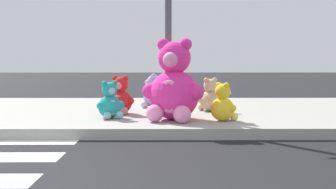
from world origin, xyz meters
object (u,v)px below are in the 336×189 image
(plush_red, at_px, (120,99))
(plush_teal, at_px, (110,103))
(sign_pole, at_px, (168,9))
(plush_yellow, at_px, (223,105))
(plush_lavender, at_px, (153,94))
(plush_lime, at_px, (163,98))
(plush_tan, at_px, (210,98))
(plush_pink_large, at_px, (174,88))

(plush_red, distance_m, plush_teal, 0.54)
(sign_pole, height_order, plush_yellow, sign_pole)
(plush_lavender, distance_m, plush_lime, 0.51)
(sign_pole, height_order, plush_teal, sign_pole)
(plush_lime, height_order, plush_yellow, plush_yellow)
(plush_tan, relative_size, plush_yellow, 1.03)
(sign_pole, xyz_separation_m, plush_pink_large, (0.08, -0.58, -1.21))
(sign_pole, xyz_separation_m, plush_lime, (-0.08, 0.58, -1.48))
(plush_pink_large, relative_size, plush_tan, 2.07)
(plush_red, relative_size, plush_lavender, 1.01)
(plush_red, distance_m, plush_tan, 1.56)
(plush_teal, bearing_deg, plush_lime, 50.13)
(plush_red, bearing_deg, plush_lime, 31.93)
(plush_pink_large, bearing_deg, plush_tan, 59.02)
(plush_teal, bearing_deg, plush_yellow, -9.45)
(sign_pole, xyz_separation_m, plush_lavender, (-0.28, 1.05, -1.44))
(plush_tan, height_order, plush_lime, plush_tan)
(plush_teal, bearing_deg, plush_tan, 28.55)
(plush_teal, xyz_separation_m, plush_yellow, (1.70, -0.28, -0.00))
(plush_lime, bearing_deg, plush_pink_large, -82.13)
(plush_lavender, relative_size, plush_lime, 1.14)
(plush_pink_large, relative_size, plush_red, 1.91)
(plush_tan, bearing_deg, plush_pink_large, -120.98)
(plush_tan, bearing_deg, plush_teal, -151.45)
(plush_lime, distance_m, plush_yellow, 1.54)
(sign_pole, bearing_deg, plush_tan, 34.37)
(plush_tan, distance_m, plush_lime, 0.82)
(plush_pink_large, bearing_deg, plush_lime, 97.87)
(sign_pole, xyz_separation_m, plush_tan, (0.73, 0.50, -1.46))
(plush_teal, distance_m, plush_tan, 1.84)
(sign_pole, bearing_deg, plush_pink_large, -82.51)
(sign_pole, relative_size, plush_red, 5.03)
(plush_pink_large, xyz_separation_m, plush_red, (-0.87, 0.72, -0.23))
(plush_lime, bearing_deg, plush_teal, -129.87)
(plush_teal, height_order, plush_lime, plush_teal)
(plush_lavender, relative_size, plush_tan, 1.08)
(sign_pole, distance_m, plush_red, 1.65)
(sign_pole, distance_m, plush_lime, 1.59)
(sign_pole, height_order, plush_tan, sign_pole)
(plush_tan, bearing_deg, plush_red, -166.86)
(plush_yellow, bearing_deg, plush_tan, 93.90)
(plush_yellow, bearing_deg, plush_pink_large, 173.44)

